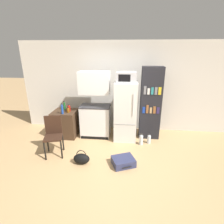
{
  "coord_description": "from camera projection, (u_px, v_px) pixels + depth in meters",
  "views": [
    {
      "loc": [
        0.3,
        -3.23,
        2.37
      ],
      "look_at": [
        -0.12,
        0.85,
        0.93
      ],
      "focal_mm": 28.0,
      "sensor_mm": 36.0,
      "label": 1
    }
  ],
  "objects": [
    {
      "name": "water_bottle_front",
      "position": [
        149.0,
        139.0,
        4.69
      ],
      "size": [
        0.09,
        0.09,
        0.28
      ],
      "color": "silver",
      "rests_on": "ground_plane"
    },
    {
      "name": "handbag",
      "position": [
        82.0,
        159.0,
        3.84
      ],
      "size": [
        0.36,
        0.2,
        0.33
      ],
      "color": "black",
      "rests_on": "ground_plane"
    },
    {
      "name": "suitcase_large_flat",
      "position": [
        123.0,
        161.0,
        3.81
      ],
      "size": [
        0.57,
        0.53,
        0.16
      ],
      "rotation": [
        0.0,
        0.0,
        0.4
      ],
      "color": "navy",
      "rests_on": "ground_plane"
    },
    {
      "name": "bottle_blue_soda",
      "position": [
        62.0,
        109.0,
        4.7
      ],
      "size": [
        0.06,
        0.06,
        0.3
      ],
      "color": "#1E47A3",
      "rests_on": "side_table"
    },
    {
      "name": "bottle_green_tall",
      "position": [
        64.0,
        106.0,
        5.01
      ],
      "size": [
        0.06,
        0.06,
        0.27
      ],
      "color": "#1E6028",
      "rests_on": "side_table"
    },
    {
      "name": "bookshelf",
      "position": [
        151.0,
        104.0,
        4.77
      ],
      "size": [
        0.56,
        0.34,
        1.99
      ],
      "color": "black",
      "rests_on": "ground_plane"
    },
    {
      "name": "wall_back",
      "position": [
        127.0,
        87.0,
        5.26
      ],
      "size": [
        6.4,
        0.1,
        2.65
      ],
      "color": "silver",
      "rests_on": "ground_plane"
    },
    {
      "name": "side_table",
      "position": [
        66.0,
        123.0,
        5.07
      ],
      "size": [
        0.66,
        0.64,
        0.75
      ],
      "color": "#422D1E",
      "rests_on": "ground_plane"
    },
    {
      "name": "bottle_amber_beer",
      "position": [
        68.0,
        110.0,
        4.82
      ],
      "size": [
        0.08,
        0.08,
        0.16
      ],
      "color": "brown",
      "rests_on": "side_table"
    },
    {
      "name": "kitchen_hutch",
      "position": [
        95.0,
        108.0,
        4.89
      ],
      "size": [
        0.83,
        0.5,
        1.86
      ],
      "color": "white",
      "rests_on": "ground_plane"
    },
    {
      "name": "refrigerator",
      "position": [
        126.0,
        111.0,
        4.76
      ],
      "size": [
        0.6,
        0.65,
        1.61
      ],
      "color": "silver",
      "rests_on": "ground_plane"
    },
    {
      "name": "water_bottle_middle",
      "position": [
        141.0,
        140.0,
        4.62
      ],
      "size": [
        0.1,
        0.1,
        0.33
      ],
      "color": "silver",
      "rests_on": "ground_plane"
    },
    {
      "name": "bottle_ketchup_red",
      "position": [
        69.0,
        108.0,
        4.91
      ],
      "size": [
        0.08,
        0.08,
        0.2
      ],
      "color": "#AD1914",
      "rests_on": "side_table"
    },
    {
      "name": "ground_plane",
      "position": [
        114.0,
        165.0,
        3.84
      ],
      "size": [
        24.0,
        24.0,
        0.0
      ],
      "primitive_type": "plane",
      "color": "tan"
    },
    {
      "name": "chair",
      "position": [
        53.0,
        132.0,
        4.11
      ],
      "size": [
        0.49,
        0.49,
        0.94
      ],
      "rotation": [
        0.0,
        0.0,
        0.27
      ],
      "color": "black",
      "rests_on": "ground_plane"
    },
    {
      "name": "microwave",
      "position": [
        126.0,
        77.0,
        4.45
      ],
      "size": [
        0.51,
        0.41,
        0.25
      ],
      "color": "#B7B7BC",
      "rests_on": "refrigerator"
    }
  ]
}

